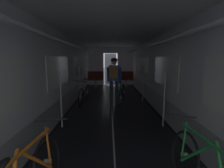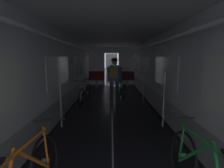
{
  "view_description": "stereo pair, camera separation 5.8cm",
  "coord_description": "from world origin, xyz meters",
  "px_view_note": "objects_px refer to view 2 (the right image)",
  "views": [
    {
      "loc": [
        -0.09,
        -1.92,
        1.69
      ],
      "look_at": [
        0.0,
        3.25,
        0.91
      ],
      "focal_mm": 26.93,
      "sensor_mm": 36.0,
      "label": 1
    },
    {
      "loc": [
        -0.03,
        -1.92,
        1.69
      ],
      "look_at": [
        0.0,
        3.25,
        0.91
      ],
      "focal_mm": 26.93,
      "sensor_mm": 36.0,
      "label": 2
    }
  ],
  "objects_px": {
    "person_cyclist_aisle": "(114,76)",
    "bicycle_teal_in_aisle": "(122,93)",
    "bench_seat_far_right": "(127,78)",
    "bicycle_silver": "(84,93)",
    "bench_seat_far_left": "(97,78)"
  },
  "relations": [
    {
      "from": "bench_seat_far_right",
      "to": "bicycle_silver",
      "type": "height_order",
      "value": "bench_seat_far_right"
    },
    {
      "from": "bicycle_silver",
      "to": "person_cyclist_aisle",
      "type": "bearing_deg",
      "value": -14.68
    },
    {
      "from": "bicycle_silver",
      "to": "person_cyclist_aisle",
      "type": "relative_size",
      "value": 0.98
    },
    {
      "from": "bench_seat_far_left",
      "to": "bicycle_silver",
      "type": "distance_m",
      "value": 3.7
    },
    {
      "from": "bench_seat_far_right",
      "to": "person_cyclist_aisle",
      "type": "relative_size",
      "value": 0.57
    },
    {
      "from": "bench_seat_far_right",
      "to": "bicycle_silver",
      "type": "bearing_deg",
      "value": -117.82
    },
    {
      "from": "person_cyclist_aisle",
      "to": "bicycle_teal_in_aisle",
      "type": "height_order",
      "value": "person_cyclist_aisle"
    },
    {
      "from": "bench_seat_far_right",
      "to": "bicycle_teal_in_aisle",
      "type": "distance_m",
      "value": 3.76
    },
    {
      "from": "bicycle_silver",
      "to": "bicycle_teal_in_aisle",
      "type": "distance_m",
      "value": 1.44
    },
    {
      "from": "bench_seat_far_left",
      "to": "bicycle_teal_in_aisle",
      "type": "relative_size",
      "value": 0.59
    },
    {
      "from": "bench_seat_far_right",
      "to": "bicycle_silver",
      "type": "distance_m",
      "value": 4.17
    },
    {
      "from": "bench_seat_far_right",
      "to": "bicycle_teal_in_aisle",
      "type": "bearing_deg",
      "value": -97.69
    },
    {
      "from": "bench_seat_far_left",
      "to": "bench_seat_far_right",
      "type": "xyz_separation_m",
      "value": [
        1.8,
        0.0,
        0.0
      ]
    },
    {
      "from": "bicycle_silver",
      "to": "bicycle_teal_in_aisle",
      "type": "relative_size",
      "value": 1.01
    },
    {
      "from": "bench_seat_far_left",
      "to": "bicycle_teal_in_aisle",
      "type": "height_order",
      "value": "bench_seat_far_left"
    }
  ]
}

